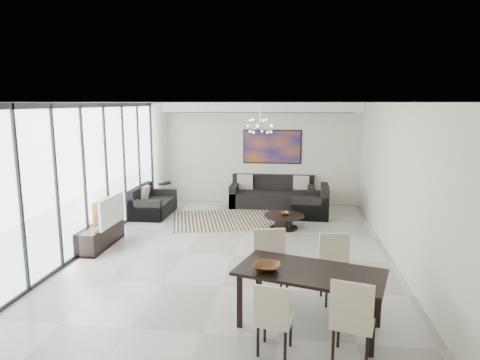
% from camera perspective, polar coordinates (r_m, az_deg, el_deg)
% --- Properties ---
extents(room_shell, '(6.00, 9.00, 2.90)m').
position_cam_1_polar(room_shell, '(7.95, 2.40, -0.24)').
color(room_shell, '#A8A39B').
rests_on(room_shell, ground).
extents(window_wall, '(0.37, 8.95, 2.90)m').
position_cam_1_polar(window_wall, '(8.85, -19.53, 0.38)').
color(window_wall, white).
rests_on(window_wall, floor).
extents(soffit, '(5.98, 0.40, 0.26)m').
position_cam_1_polar(soffit, '(12.14, 1.96, 9.66)').
color(soffit, white).
rests_on(soffit, room_shell).
extents(painting, '(1.68, 0.04, 0.98)m').
position_cam_1_polar(painting, '(12.34, 4.32, 4.43)').
color(painting, '#A25116').
rests_on(painting, room_shell).
extents(chandelier, '(0.66, 0.66, 0.71)m').
position_cam_1_polar(chandelier, '(10.33, 2.70, 7.22)').
color(chandelier, silver).
rests_on(chandelier, room_shell).
extents(rug, '(3.00, 2.58, 0.01)m').
position_cam_1_polar(rug, '(10.79, -2.00, -5.29)').
color(rug, black).
rests_on(rug, floor).
extents(coffee_table, '(0.93, 0.93, 0.33)m').
position_cam_1_polar(coffee_table, '(10.07, 5.88, -5.42)').
color(coffee_table, black).
rests_on(coffee_table, floor).
extents(bowl_coffee, '(0.27, 0.27, 0.07)m').
position_cam_1_polar(bowl_coffee, '(10.00, 5.91, -4.47)').
color(bowl_coffee, brown).
rests_on(bowl_coffee, coffee_table).
extents(sofa_main, '(2.35, 0.96, 0.85)m').
position_cam_1_polar(sofa_main, '(12.16, 4.34, -2.16)').
color(sofa_main, black).
rests_on(sofa_main, floor).
extents(loveseat, '(0.85, 1.51, 0.76)m').
position_cam_1_polar(loveseat, '(11.44, -11.67, -3.30)').
color(loveseat, black).
rests_on(loveseat, floor).
extents(armchair, '(0.96, 1.01, 0.83)m').
position_cam_1_polar(armchair, '(11.16, 9.47, -3.42)').
color(armchair, black).
rests_on(armchair, floor).
extents(side_table, '(0.44, 0.44, 0.60)m').
position_cam_1_polar(side_table, '(12.76, -10.11, -1.15)').
color(side_table, black).
rests_on(side_table, floor).
extents(tv_console, '(0.41, 1.46, 0.46)m').
position_cam_1_polar(tv_console, '(9.24, -18.08, -7.06)').
color(tv_console, black).
rests_on(tv_console, floor).
extents(television, '(0.17, 1.04, 0.60)m').
position_cam_1_polar(television, '(9.04, -17.33, -3.93)').
color(television, gray).
rests_on(television, tv_console).
extents(dining_table, '(2.05, 1.42, 0.77)m').
position_cam_1_polar(dining_table, '(5.70, 9.29, -12.65)').
color(dining_table, black).
rests_on(dining_table, floor).
extents(dining_chair_sw, '(0.48, 0.48, 0.89)m').
position_cam_1_polar(dining_chair_sw, '(5.14, 4.46, -17.47)').
color(dining_chair_sw, beige).
rests_on(dining_chair_sw, floor).
extents(dining_chair_se, '(0.57, 0.57, 1.01)m').
position_cam_1_polar(dining_chair_se, '(5.10, 14.73, -17.08)').
color(dining_chair_se, beige).
rests_on(dining_chair_se, floor).
extents(dining_chair_nw, '(0.59, 0.59, 1.05)m').
position_cam_1_polar(dining_chair_nw, '(6.45, 4.08, -10.58)').
color(dining_chair_nw, beige).
rests_on(dining_chair_nw, floor).
extents(dining_chair_ne, '(0.51, 0.51, 0.99)m').
position_cam_1_polar(dining_chair_ne, '(6.59, 12.58, -10.71)').
color(dining_chair_ne, beige).
rests_on(dining_chair_ne, floor).
extents(bowl_dining, '(0.40, 0.40, 0.09)m').
position_cam_1_polar(bowl_dining, '(5.61, 3.55, -11.51)').
color(bowl_dining, brown).
rests_on(bowl_dining, dining_table).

